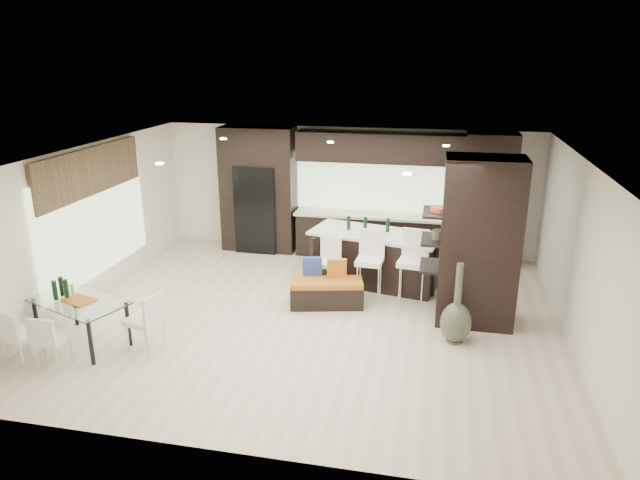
% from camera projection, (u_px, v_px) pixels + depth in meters
% --- Properties ---
extents(ground, '(8.00, 8.00, 0.00)m').
position_uv_depth(ground, '(313.00, 316.00, 9.49)').
color(ground, beige).
rests_on(ground, ground).
extents(back_wall, '(8.00, 0.02, 2.70)m').
position_uv_depth(back_wall, '(348.00, 190.00, 12.32)').
color(back_wall, white).
rests_on(back_wall, ground).
extents(left_wall, '(0.02, 7.00, 2.70)m').
position_uv_depth(left_wall, '(87.00, 225.00, 9.85)').
color(left_wall, white).
rests_on(left_wall, ground).
extents(right_wall, '(0.02, 7.00, 2.70)m').
position_uv_depth(right_wall, '(580.00, 257.00, 8.29)').
color(right_wall, white).
rests_on(right_wall, ground).
extents(ceiling, '(8.00, 7.00, 0.02)m').
position_uv_depth(ceiling, '(312.00, 155.00, 8.65)').
color(ceiling, white).
rests_on(ceiling, ground).
extents(window_left, '(0.04, 3.20, 1.90)m').
position_uv_depth(window_left, '(95.00, 222.00, 10.03)').
color(window_left, '#B2D199').
rests_on(window_left, left_wall).
extents(window_back, '(3.40, 0.04, 1.20)m').
position_uv_depth(window_back, '(375.00, 183.00, 12.10)').
color(window_back, '#B2D199').
rests_on(window_back, back_wall).
extents(stone_accent, '(0.08, 3.00, 0.80)m').
position_uv_depth(stone_accent, '(91.00, 171.00, 9.74)').
color(stone_accent, brown).
rests_on(stone_accent, left_wall).
extents(ceiling_spots, '(4.00, 3.00, 0.02)m').
position_uv_depth(ceiling_spots, '(315.00, 154.00, 8.88)').
color(ceiling_spots, white).
rests_on(ceiling_spots, ceiling).
extents(back_cabinetry, '(6.80, 0.68, 2.70)m').
position_uv_depth(back_cabinetry, '(369.00, 195.00, 11.92)').
color(back_cabinetry, black).
rests_on(back_cabinetry, ground).
extents(refrigerator, '(0.90, 0.68, 1.90)m').
position_uv_depth(refrigerator, '(259.00, 208.00, 12.46)').
color(refrigerator, black).
rests_on(refrigerator, ground).
extents(partition_column, '(1.20, 0.80, 2.70)m').
position_uv_depth(partition_column, '(479.00, 242.00, 8.93)').
color(partition_column, black).
rests_on(partition_column, ground).
extents(kitchen_island, '(2.56, 1.51, 1.00)m').
position_uv_depth(kitchen_island, '(375.00, 258.00, 10.74)').
color(kitchen_island, black).
rests_on(kitchen_island, ground).
extents(stool_left, '(0.41, 0.41, 0.86)m').
position_uv_depth(stool_left, '(328.00, 274.00, 10.16)').
color(stool_left, white).
rests_on(stool_left, ground).
extents(stool_mid, '(0.47, 0.47, 1.02)m').
position_uv_depth(stool_mid, '(369.00, 273.00, 9.96)').
color(stool_mid, white).
rests_on(stool_mid, ground).
extents(stool_right, '(0.53, 0.53, 1.06)m').
position_uv_depth(stool_right, '(412.00, 276.00, 9.80)').
color(stool_right, white).
rests_on(stool_right, ground).
extents(bench, '(1.32, 0.75, 0.48)m').
position_uv_depth(bench, '(327.00, 293.00, 9.82)').
color(bench, black).
rests_on(bench, ground).
extents(floor_vase, '(0.59, 0.59, 1.27)m').
position_uv_depth(floor_vase, '(457.00, 303.00, 8.48)').
color(floor_vase, '#414A35').
rests_on(floor_vase, ground).
extents(dining_table, '(1.63, 1.26, 0.69)m').
position_uv_depth(dining_table, '(82.00, 322.00, 8.52)').
color(dining_table, white).
rests_on(dining_table, ground).
extents(chair_near, '(0.41, 0.41, 0.75)m').
position_uv_depth(chair_near, '(52.00, 342.00, 7.87)').
color(chair_near, white).
rests_on(chair_near, ground).
extents(chair_far, '(0.53, 0.53, 0.79)m').
position_uv_depth(chair_far, '(23.00, 338.00, 7.94)').
color(chair_far, white).
rests_on(chair_far, ground).
extents(chair_end, '(0.55, 0.55, 0.85)m').
position_uv_depth(chair_end, '(145.00, 324.00, 8.29)').
color(chair_end, white).
rests_on(chair_end, ground).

